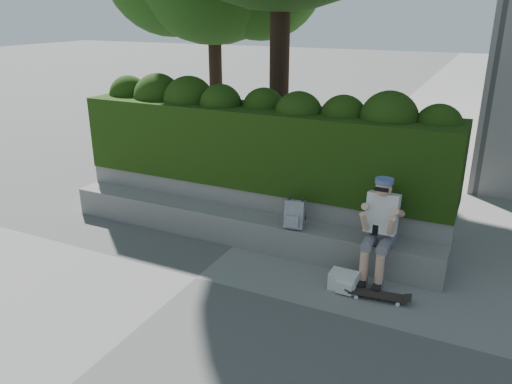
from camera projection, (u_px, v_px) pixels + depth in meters
The scene contains 8 objects.
ground at pixel (196, 278), 6.64m from camera, with size 80.00×80.00×0.00m, color slate.
bench_ledge at pixel (240, 227), 7.62m from camera, with size 6.00×0.45×0.45m, color gray.
planter_wall at pixel (253, 208), 7.97m from camera, with size 6.00×0.50×0.75m, color gray.
hedge at pixel (259, 145), 7.82m from camera, with size 6.00×1.00×1.20m, color black.
person at pixel (380, 225), 6.41m from camera, with size 0.40×0.76×1.38m.
skateboard at pixel (378, 295), 6.13m from camera, with size 0.72×0.26×0.07m.
backpack_plaid at pixel (294, 214), 7.01m from camera, with size 0.27×0.14×0.40m, color #B2B2B7.
backpack_ground at pixel (344, 281), 6.35m from camera, with size 0.35×0.25×0.23m, color white.
Camera 1 is at (3.26, -4.91, 3.37)m, focal length 35.00 mm.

